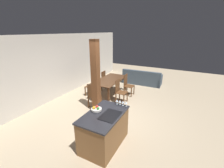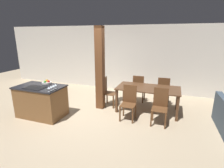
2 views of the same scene
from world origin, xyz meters
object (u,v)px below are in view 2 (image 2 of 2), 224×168
(dining_chair_far_right, at_px, (163,91))
(timber_post, at_px, (100,69))
(dining_chair_head_end, at_px, (108,91))
(wine_glass_far, at_px, (53,86))
(kitchen_island, at_px, (41,101))
(wine_glass_middle, at_px, (51,87))
(wine_glass_near, at_px, (49,88))
(dining_chair_near_left, at_px, (129,102))
(dining_chair_far_left, at_px, (139,88))
(dining_chair_near_right, at_px, (160,106))
(fruit_bowl, at_px, (47,82))
(wine_glass_end, at_px, (55,85))
(dining_table, at_px, (148,91))

(dining_chair_far_right, height_order, timber_post, timber_post)
(dining_chair_head_end, bearing_deg, wine_glass_far, 148.19)
(kitchen_island, height_order, timber_post, timber_post)
(wine_glass_middle, distance_m, wine_glass_far, 0.09)
(wine_glass_near, height_order, timber_post, timber_post)
(dining_chair_near_left, bearing_deg, dining_chair_head_end, 142.18)
(wine_glass_middle, bearing_deg, wine_glass_near, -90.00)
(wine_glass_middle, bearing_deg, dining_chair_far_left, 51.46)
(dining_chair_near_right, bearing_deg, dining_chair_far_left, 121.27)
(fruit_bowl, bearing_deg, dining_chair_far_left, 37.22)
(dining_chair_head_end, bearing_deg, kitchen_island, 131.67)
(fruit_bowl, distance_m, dining_chair_far_left, 3.04)
(dining_chair_head_end, bearing_deg, wine_glass_end, 146.60)
(dining_chair_near_left, height_order, dining_chair_far_right, same)
(dining_chair_near_left, bearing_deg, wine_glass_near, -151.19)
(dining_table, distance_m, dining_chair_near_right, 0.83)
(dining_chair_far_right, bearing_deg, timber_post, 26.15)
(fruit_bowl, height_order, dining_chair_near_right, fruit_bowl)
(kitchen_island, relative_size, dining_table, 0.72)
(dining_chair_far_right, bearing_deg, kitchen_island, 32.21)
(kitchen_island, distance_m, wine_glass_middle, 0.85)
(dining_chair_near_left, height_order, timber_post, timber_post)
(dining_table, distance_m, timber_post, 1.62)
(wine_glass_far, bearing_deg, dining_chair_head_end, 58.19)
(fruit_bowl, height_order, wine_glass_end, wine_glass_end)
(dining_chair_near_right, bearing_deg, timber_post, 166.53)
(wine_glass_end, height_order, timber_post, timber_post)
(fruit_bowl, height_order, dining_chair_far_left, fruit_bowl)
(dining_table, relative_size, dining_chair_far_left, 1.94)
(wine_glass_end, relative_size, dining_table, 0.07)
(wine_glass_end, bearing_deg, dining_chair_far_left, 49.16)
(wine_glass_far, distance_m, dining_chair_near_left, 2.09)
(wine_glass_middle, distance_m, dining_chair_far_right, 3.59)
(dining_chair_near_left, xyz_separation_m, timber_post, (-1.06, 0.46, 0.79))
(kitchen_island, bearing_deg, dining_chair_far_right, 32.21)
(dining_table, bearing_deg, wine_glass_middle, -144.46)
(wine_glass_end, relative_size, dining_chair_near_left, 0.14)
(dining_table, distance_m, dining_chair_head_end, 1.33)
(wine_glass_far, relative_size, dining_table, 0.07)
(dining_table, bearing_deg, wine_glass_near, -142.97)
(wine_glass_middle, xyz_separation_m, wine_glass_end, (0.00, 0.18, 0.00))
(kitchen_island, bearing_deg, dining_chair_far_left, 40.30)
(timber_post, bearing_deg, wine_glass_middle, -119.63)
(fruit_bowl, distance_m, dining_table, 3.05)
(fruit_bowl, distance_m, dining_chair_near_right, 3.30)
(wine_glass_far, xyz_separation_m, dining_chair_near_left, (1.84, 0.83, -0.52))
(wine_glass_far, relative_size, wine_glass_end, 1.00)
(wine_glass_middle, relative_size, dining_table, 0.07)
(wine_glass_near, xyz_separation_m, dining_table, (2.27, 1.71, -0.35))
(dining_table, relative_size, timber_post, 0.73)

